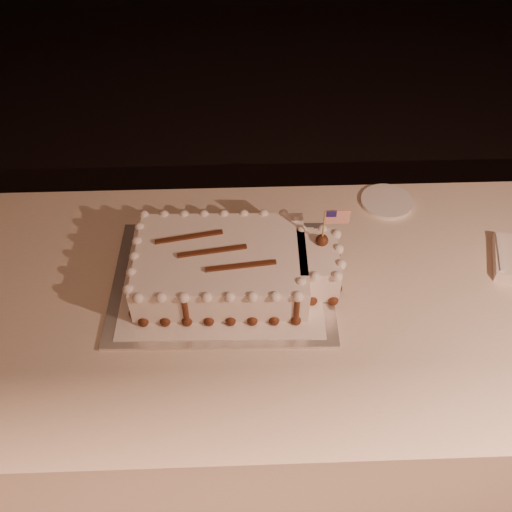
{
  "coord_description": "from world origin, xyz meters",
  "views": [
    {
      "loc": [
        -0.3,
        -0.25,
        1.77
      ],
      "look_at": [
        -0.27,
        0.65,
        0.84
      ],
      "focal_mm": 40.0,
      "sensor_mm": 36.0,
      "label": 1
    }
  ],
  "objects_px": {
    "sheet_cake": "(233,266)",
    "banquet_table": "(352,379)",
    "side_plate": "(387,202)",
    "cake_board": "(222,281)"
  },
  "relations": [
    {
      "from": "sheet_cake",
      "to": "side_plate",
      "type": "xyz_separation_m",
      "value": [
        0.42,
        0.27,
        -0.05
      ]
    },
    {
      "from": "sheet_cake",
      "to": "side_plate",
      "type": "height_order",
      "value": "sheet_cake"
    },
    {
      "from": "cake_board",
      "to": "sheet_cake",
      "type": "distance_m",
      "value": 0.06
    },
    {
      "from": "banquet_table",
      "to": "sheet_cake",
      "type": "relative_size",
      "value": 4.84
    },
    {
      "from": "sheet_cake",
      "to": "cake_board",
      "type": "bearing_deg",
      "value": 178.82
    },
    {
      "from": "banquet_table",
      "to": "sheet_cake",
      "type": "xyz_separation_m",
      "value": [
        -0.32,
        0.05,
        0.43
      ]
    },
    {
      "from": "banquet_table",
      "to": "side_plate",
      "type": "height_order",
      "value": "side_plate"
    },
    {
      "from": "cake_board",
      "to": "sheet_cake",
      "type": "height_order",
      "value": "sheet_cake"
    },
    {
      "from": "sheet_cake",
      "to": "banquet_table",
      "type": "bearing_deg",
      "value": -8.76
    },
    {
      "from": "banquet_table",
      "to": "side_plate",
      "type": "distance_m",
      "value": 0.51
    }
  ]
}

